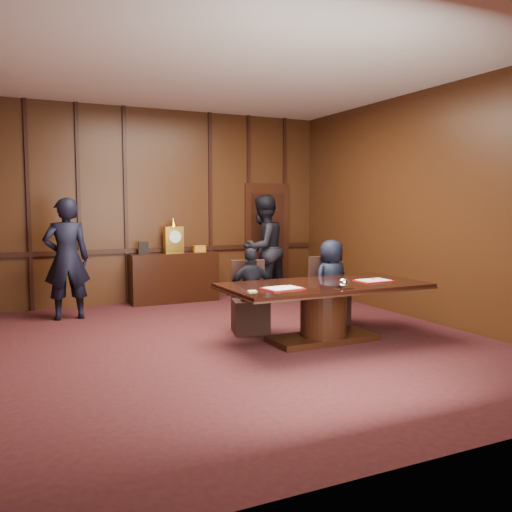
{
  "coord_description": "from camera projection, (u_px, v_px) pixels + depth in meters",
  "views": [
    {
      "loc": [
        -2.86,
        -6.24,
        1.77
      ],
      "look_at": [
        0.41,
        0.64,
        1.05
      ],
      "focal_mm": 38.0,
      "sensor_mm": 36.0,
      "label": 1
    }
  ],
  "objects": [
    {
      "name": "signatory_right",
      "position": [
        332.0,
        282.0,
        7.99
      ],
      "size": [
        0.65,
        0.46,
        1.26
      ],
      "primitive_type": "imported",
      "rotation": [
        0.0,
        0.0,
        3.24
      ],
      "color": "black",
      "rests_on": "ground"
    },
    {
      "name": "room",
      "position": [
        248.0,
        209.0,
        6.99
      ],
      "size": [
        7.0,
        7.04,
        3.5
      ],
      "color": "#340E14",
      "rests_on": "ground"
    },
    {
      "name": "folder_right",
      "position": [
        374.0,
        281.0,
        7.19
      ],
      "size": [
        0.47,
        0.34,
        0.02
      ],
      "rotation": [
        0.0,
        0.0,
        0.03
      ],
      "color": "maroon",
      "rests_on": "conference_table"
    },
    {
      "name": "witness_left",
      "position": [
        67.0,
        259.0,
        8.34
      ],
      "size": [
        0.69,
        0.45,
        1.88
      ],
      "primitive_type": "imported",
      "rotation": [
        0.0,
        0.0,
        3.14
      ],
      "color": "black",
      "rests_on": "ground"
    },
    {
      "name": "inkstand",
      "position": [
        344.0,
        284.0,
        6.57
      ],
      "size": [
        0.2,
        0.14,
        0.12
      ],
      "color": "white",
      "rests_on": "conference_table"
    },
    {
      "name": "chair_left",
      "position": [
        250.0,
        311.0,
        7.54
      ],
      "size": [
        0.59,
        0.59,
        0.99
      ],
      "rotation": [
        0.0,
        0.0,
        -0.26
      ],
      "color": "black",
      "rests_on": "ground"
    },
    {
      "name": "folder_left",
      "position": [
        283.0,
        288.0,
        6.52
      ],
      "size": [
        0.49,
        0.38,
        0.02
      ],
      "rotation": [
        0.0,
        0.0,
        0.11
      ],
      "color": "maroon",
      "rests_on": "conference_table"
    },
    {
      "name": "witness_right",
      "position": [
        263.0,
        248.0,
        9.96
      ],
      "size": [
        1.16,
        1.05,
        1.95
      ],
      "primitive_type": "imported",
      "rotation": [
        0.0,
        0.0,
        3.55
      ],
      "color": "black",
      "rests_on": "ground"
    },
    {
      "name": "conference_table",
      "position": [
        323.0,
        303.0,
        7.0
      ],
      "size": [
        2.62,
        1.32,
        0.76
      ],
      "color": "black",
      "rests_on": "ground"
    },
    {
      "name": "signatory_left",
      "position": [
        252.0,
        291.0,
        7.44
      ],
      "size": [
        0.73,
        0.39,
        1.19
      ],
      "primitive_type": "imported",
      "rotation": [
        0.0,
        0.0,
        2.98
      ],
      "color": "black",
      "rests_on": "ground"
    },
    {
      "name": "notepad",
      "position": [
        252.0,
        291.0,
        6.31
      ],
      "size": [
        0.11,
        0.08,
        0.01
      ],
      "primitive_type": "cube",
      "rotation": [
        0.0,
        0.0,
        -0.09
      ],
      "color": "#DADC6B",
      "rests_on": "conference_table"
    },
    {
      "name": "chair_right",
      "position": [
        329.0,
        304.0,
        8.09
      ],
      "size": [
        0.53,
        0.53,
        0.99
      ],
      "rotation": [
        0.0,
        0.0,
        -0.12
      ],
      "color": "black",
      "rests_on": "ground"
    },
    {
      "name": "sideboard",
      "position": [
        174.0,
        276.0,
        9.89
      ],
      "size": [
        1.6,
        0.45,
        1.54
      ],
      "color": "black",
      "rests_on": "ground"
    }
  ]
}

